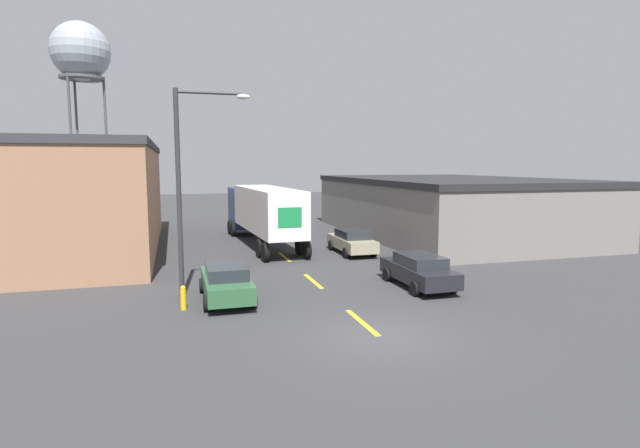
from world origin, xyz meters
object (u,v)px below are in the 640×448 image
object	(u,v)px
parked_car_left_near	(226,281)
parked_car_right_near	(419,270)
semi_truck	(262,210)
water_tower	(81,53)
street_lamp	(188,178)
parked_car_right_mid	(352,241)
fire_hydrant	(183,298)

from	to	relation	value
parked_car_left_near	parked_car_right_near	bearing A→B (deg)	-1.44
semi_truck	water_tower	distance (m)	35.71
parked_car_left_near	street_lamp	size ratio (longest dim) A/B	0.54
water_tower	street_lamp	distance (m)	44.26
parked_car_right_mid	parked_car_left_near	bearing A→B (deg)	-134.78
parked_car_left_near	semi_truck	bearing A→B (deg)	74.49
semi_truck	parked_car_left_near	xyz separation A→B (m)	(-3.76, -13.55, -1.62)
parked_car_right_near	fire_hydrant	size ratio (longest dim) A/B	4.91
parked_car_left_near	water_tower	bearing A→B (deg)	105.10
semi_truck	parked_car_right_mid	size ratio (longest dim) A/B	3.03
parked_car_right_near	street_lamp	xyz separation A→B (m)	(-9.85, 1.10, 4.16)
parked_car_left_near	parked_car_right_mid	bearing A→B (deg)	45.22
water_tower	street_lamp	size ratio (longest dim) A/B	2.49
fire_hydrant	street_lamp	bearing A→B (deg)	79.29
parked_car_right_near	street_lamp	bearing A→B (deg)	173.63
street_lamp	fire_hydrant	distance (m)	4.82
fire_hydrant	semi_truck	bearing A→B (deg)	69.30
semi_truck	fire_hydrant	size ratio (longest dim) A/B	14.89
parked_car_left_near	fire_hydrant	distance (m)	1.95
street_lamp	parked_car_right_mid	bearing A→B (deg)	37.90
street_lamp	fire_hydrant	size ratio (longest dim) A/B	9.02
semi_truck	water_tower	xyz separation A→B (m)	(-15.12, 28.53, 15.25)
water_tower	street_lamp	bearing A→B (deg)	-76.36
parked_car_right_near	street_lamp	size ratio (longest dim) A/B	0.54
water_tower	fire_hydrant	xyz separation A→B (m)	(9.66, -42.99, -17.18)
parked_car_right_mid	parked_car_left_near	xyz separation A→B (m)	(-8.49, -8.56, 0.00)
semi_truck	parked_car_left_near	bearing A→B (deg)	-108.79
semi_truck	water_tower	world-z (taller)	water_tower
parked_car_right_near	parked_car_left_near	bearing A→B (deg)	178.56
parked_car_right_mid	fire_hydrant	world-z (taller)	parked_car_right_mid
semi_truck	street_lamp	size ratio (longest dim) A/B	1.65
parked_car_right_mid	parked_car_right_near	distance (m)	8.77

